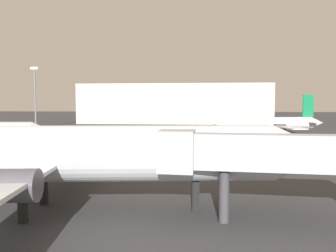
# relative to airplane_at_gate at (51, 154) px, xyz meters

# --- Properties ---
(airplane_at_gate) EXTENTS (41.41, 32.63, 12.76)m
(airplane_at_gate) POSITION_rel_airplane_at_gate_xyz_m (0.00, 0.00, 0.00)
(airplane_at_gate) COLOR silver
(airplane_at_gate) RESTS_ON ground_plane
(airplane_far_left) EXTENTS (27.63, 26.34, 10.12)m
(airplane_far_left) POSITION_rel_airplane_at_gate_xyz_m (27.72, 57.85, -1.10)
(airplane_far_left) COLOR white
(airplane_far_left) RESTS_ON ground_plane
(jet_bridge) EXTENTS (16.97, 3.38, 6.25)m
(jet_bridge) POSITION_rel_airplane_at_gate_xyz_m (15.58, -1.05, 0.33)
(jet_bridge) COLOR #B2B7BC
(jet_bridge) RESTS_ON ground_plane
(light_mast_left) EXTENTS (2.40, 0.50, 19.12)m
(light_mast_left) POSITION_rel_airplane_at_gate_xyz_m (-39.38, 74.86, 6.44)
(light_mast_left) COLOR slate
(light_mast_left) RESTS_ON ground_plane
(terminal_building) EXTENTS (75.20, 19.38, 15.59)m
(terminal_building) POSITION_rel_airplane_at_gate_xyz_m (0.89, 111.38, 3.41)
(terminal_building) COLOR beige
(terminal_building) RESTS_ON ground_plane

